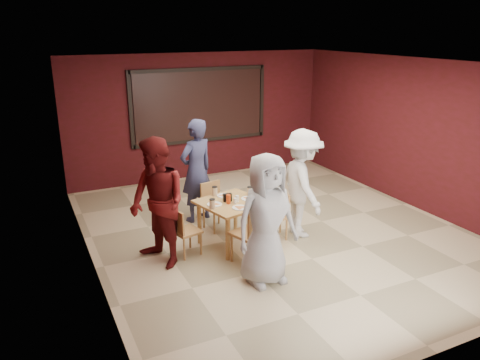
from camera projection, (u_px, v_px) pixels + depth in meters
name	position (u px, v px, depth m)	size (l,w,h in m)	color
floor	(275.00, 231.00, 8.01)	(7.00, 7.00, 0.00)	#CAB78C
window_blinds	(200.00, 105.00, 10.44)	(3.00, 0.02, 1.50)	black
dining_table	(232.00, 207.00, 7.32)	(1.11, 1.11, 0.88)	tan
chair_front	(253.00, 231.00, 6.74)	(0.57, 0.57, 0.94)	#B67346
chair_back	(214.00, 203.00, 8.02)	(0.46, 0.46, 0.81)	#B67346
chair_left	(183.00, 229.00, 7.03)	(0.45, 0.45, 0.77)	#B67346
chair_right	(279.00, 212.00, 7.65)	(0.45, 0.45, 0.78)	#B67346
diner_front	(266.00, 220.00, 6.17)	(0.89, 0.58, 1.81)	#A7A7A7
diner_back	(196.00, 171.00, 8.20)	(0.67, 0.44, 1.84)	#303356
diner_left	(158.00, 203.00, 6.63)	(0.92, 0.72, 1.89)	#5F1212
diner_right	(302.00, 184.00, 7.61)	(1.16, 0.67, 1.79)	white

